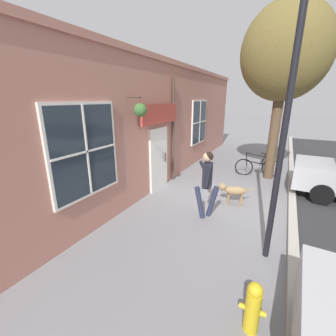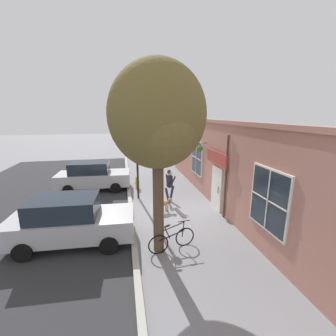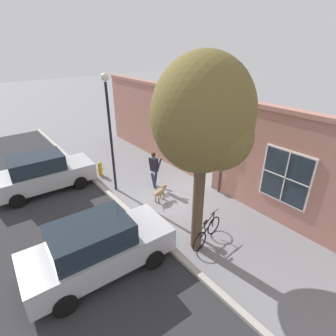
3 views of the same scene
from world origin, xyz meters
name	(u,v)px [view 3 (image 3 of 3)]	position (x,y,z in m)	size (l,w,h in m)	color
ground_plane	(170,198)	(0.00, 0.00, 0.00)	(90.00, 90.00, 0.00)	gray
curb_and_road	(28,258)	(5.85, 0.00, 0.02)	(10.10, 28.00, 0.12)	#B2ADA3
storefront_facade	(210,141)	(-2.34, 0.01, 2.16)	(0.95, 18.00, 4.29)	#B27566
pedestrian_walking	(154,166)	(-0.07, -1.23, 1.08)	(0.61, 0.55, 1.78)	#282D47
dog_on_leash	(160,191)	(0.40, -0.13, 0.43)	(1.00, 0.47, 0.66)	#997A51
street_tree_by_curb	(206,120)	(1.14, 2.99, 4.40)	(2.96, 2.72, 6.17)	brown
leaning_bicycle	(207,232)	(0.72, 2.97, 0.38)	(1.70, 0.43, 1.00)	black
parked_car_nearest_curb	(42,173)	(4.12, -4.18, 0.88)	(4.38, 2.11, 1.75)	#B7B7BC
parked_car_mid_block	(98,247)	(4.18, 1.86, 0.88)	(4.38, 2.11, 1.75)	#B7B7BC
street_lamp	(109,119)	(1.51, -2.17, 3.37)	(0.32, 0.32, 5.21)	black
fire_hydrant	(100,169)	(1.46, -3.90, 0.40)	(0.34, 0.20, 0.77)	gold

